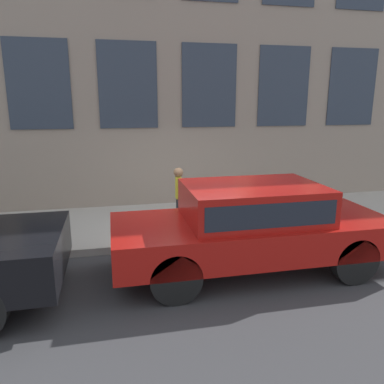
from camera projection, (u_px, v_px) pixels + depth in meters
The scene contains 5 objects.
ground_plane at pixel (195, 248), 7.66m from camera, with size 80.00×80.00×0.00m, color #38383A.
sidewalk at pixel (181, 222), 9.07m from camera, with size 3.02×60.00×0.15m.
fire_hydrant at pixel (206, 213), 8.18m from camera, with size 0.32×0.44×0.77m.
person at pixel (179, 191), 8.37m from camera, with size 0.32×0.21×1.34m.
parked_car_red_near at pixel (252, 223), 6.44m from camera, with size 1.84×4.77×1.55m.
Camera 1 is at (-7.00, 1.58, 2.91)m, focal length 35.00 mm.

